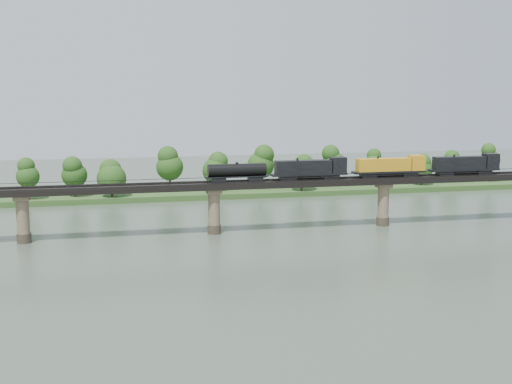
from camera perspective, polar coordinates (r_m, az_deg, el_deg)
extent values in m
plane|color=#394838|center=(114.02, -1.38, -6.95)|extent=(400.00, 400.00, 0.00)
cube|color=#2B4C1E|center=(196.11, -6.22, 0.00)|extent=(300.00, 24.00, 1.60)
cylinder|color=#473A2D|center=(142.11, -19.92, -3.87)|extent=(3.00, 3.00, 2.00)
cylinder|color=#897159|center=(141.22, -20.01, -2.09)|extent=(2.60, 2.60, 9.00)
cube|color=#897159|center=(140.54, -20.10, -0.49)|extent=(3.20, 3.20, 1.00)
cylinder|color=#473A2D|center=(142.45, -3.73, -3.31)|extent=(3.00, 3.00, 2.00)
cylinder|color=#897159|center=(141.56, -3.75, -1.53)|extent=(2.60, 2.60, 9.00)
cube|color=#897159|center=(140.89, -3.77, 0.07)|extent=(3.20, 3.20, 1.00)
cylinder|color=#473A2D|center=(153.59, 11.19, -2.56)|extent=(3.00, 3.00, 2.00)
cylinder|color=#897159|center=(152.77, 11.24, -0.91)|extent=(2.60, 2.60, 9.00)
cube|color=#897159|center=(152.14, 11.29, 0.58)|extent=(3.20, 3.20, 1.00)
cube|color=black|center=(140.70, -3.77, 0.57)|extent=(220.00, 5.00, 1.50)
cube|color=black|center=(139.84, -3.73, 0.86)|extent=(220.00, 0.12, 0.16)
cube|color=black|center=(141.31, -3.82, 0.95)|extent=(220.00, 0.12, 0.16)
cube|color=black|center=(138.14, -3.63, 1.02)|extent=(220.00, 0.10, 0.10)
cube|color=black|center=(142.84, -3.93, 1.29)|extent=(220.00, 0.10, 0.10)
cube|color=black|center=(138.19, -3.62, 0.88)|extent=(0.08, 0.08, 0.70)
cube|color=black|center=(142.89, -3.93, 1.15)|extent=(0.08, 0.08, 0.70)
cylinder|color=#382619|center=(187.43, -19.55, -0.10)|extent=(0.70, 0.70, 3.51)
sphere|color=#1C4212|center=(186.78, -19.62, 1.31)|extent=(6.31, 6.31, 6.31)
sphere|color=#1C4212|center=(186.44, -19.67, 2.20)|extent=(4.73, 4.73, 4.73)
cylinder|color=#382619|center=(188.81, -15.78, 0.12)|extent=(0.70, 0.70, 3.34)
sphere|color=#1C4212|center=(188.20, -15.84, 1.46)|extent=(7.18, 7.18, 7.18)
sphere|color=#1C4212|center=(187.87, -15.88, 2.30)|extent=(5.39, 5.39, 5.39)
cylinder|color=#382619|center=(185.87, -12.68, 0.02)|extent=(0.70, 0.70, 2.83)
sphere|color=#1C4212|center=(185.34, -12.72, 1.17)|extent=(8.26, 8.26, 8.26)
sphere|color=#1C4212|center=(185.04, -12.74, 1.89)|extent=(6.19, 6.19, 6.19)
cylinder|color=#382619|center=(192.93, -7.64, 0.65)|extent=(0.70, 0.70, 3.96)
sphere|color=#1C4212|center=(192.24, -7.68, 2.21)|extent=(8.07, 8.07, 8.07)
sphere|color=#1C4212|center=(191.88, -7.70, 3.19)|extent=(6.05, 6.05, 6.05)
cylinder|color=#382619|center=(193.09, -3.59, 0.62)|extent=(0.70, 0.70, 3.27)
sphere|color=#1C4212|center=(192.50, -3.60, 1.90)|extent=(8.03, 8.03, 8.03)
sphere|color=#1C4212|center=(192.18, -3.61, 2.71)|extent=(6.02, 6.02, 6.02)
cylinder|color=#382619|center=(196.84, 0.42, 0.89)|extent=(0.70, 0.70, 3.92)
sphere|color=#1C4212|center=(196.17, 0.42, 2.41)|extent=(8.29, 8.29, 8.29)
sphere|color=#1C4212|center=(195.82, 0.42, 3.36)|extent=(6.21, 6.21, 6.21)
cylinder|color=#382619|center=(193.02, 4.05, 0.58)|extent=(0.70, 0.70, 3.02)
sphere|color=#1C4212|center=(192.47, 4.07, 1.76)|extent=(7.74, 7.74, 7.74)
sphere|color=#1C4212|center=(192.17, 4.07, 2.51)|extent=(5.80, 5.80, 5.80)
cylinder|color=#382619|center=(205.20, 6.90, 1.14)|extent=(0.70, 0.70, 3.80)
sphere|color=#1C4212|center=(204.58, 6.93, 2.55)|extent=(7.47, 7.47, 7.47)
sphere|color=#1C4212|center=(204.25, 6.95, 3.43)|extent=(5.60, 5.60, 5.60)
cylinder|color=#382619|center=(210.37, 10.40, 1.20)|extent=(0.70, 0.70, 3.38)
sphere|color=#1C4212|center=(209.81, 10.43, 2.42)|extent=(6.23, 6.23, 6.23)
sphere|color=#1C4212|center=(209.52, 10.45, 3.18)|extent=(4.67, 4.67, 4.67)
cylinder|color=#382619|center=(210.98, 14.48, 1.00)|extent=(0.70, 0.70, 2.77)
sphere|color=#1C4212|center=(210.51, 14.52, 1.99)|extent=(7.04, 7.04, 7.04)
sphere|color=#1C4212|center=(210.26, 14.55, 2.62)|extent=(5.28, 5.28, 5.28)
cylinder|color=#382619|center=(221.75, 16.94, 1.29)|extent=(0.70, 0.70, 2.94)
sphere|color=#1C4212|center=(221.28, 16.98, 2.30)|extent=(6.73, 6.73, 6.73)
sphere|color=#1C4212|center=(221.03, 17.01, 2.93)|extent=(5.05, 5.05, 5.05)
cylinder|color=#382619|center=(224.98, 20.06, 1.37)|extent=(0.70, 0.70, 3.94)
sphere|color=#1C4212|center=(224.39, 20.14, 2.70)|extent=(6.17, 6.17, 6.17)
sphere|color=#1C4212|center=(224.09, 20.18, 3.53)|extent=(4.62, 4.62, 4.62)
cube|color=black|center=(163.78, 19.53, 1.71)|extent=(3.69, 2.21, 1.01)
cube|color=black|center=(158.64, 16.42, 1.64)|extent=(3.69, 2.21, 1.01)
cube|color=black|center=(161.08, 18.01, 1.90)|extent=(17.51, 2.77, 0.46)
cube|color=black|center=(160.19, 17.61, 2.50)|extent=(12.90, 2.49, 2.95)
cube|color=black|center=(164.48, 20.12, 2.63)|extent=(3.32, 2.77, 3.50)
cylinder|color=black|center=(161.14, 18.00, 1.72)|extent=(5.53, 1.29, 1.29)
cube|color=black|center=(154.40, 13.42, 1.57)|extent=(3.69, 2.21, 1.01)
cube|color=black|center=(150.25, 9.94, 1.48)|extent=(3.69, 2.21, 1.01)
cube|color=black|center=(152.18, 11.71, 1.76)|extent=(17.51, 2.77, 0.46)
cube|color=orange|center=(151.42, 11.26, 2.39)|extent=(12.90, 2.49, 2.95)
cube|color=orange|center=(154.91, 14.07, 2.55)|extent=(3.32, 2.77, 3.50)
cylinder|color=black|center=(152.24, 11.71, 1.58)|extent=(5.53, 1.29, 1.29)
cube|color=black|center=(146.99, 6.62, 1.39)|extent=(3.69, 2.21, 1.01)
cube|color=black|center=(143.99, 2.80, 1.28)|extent=(3.69, 2.21, 1.01)
cube|color=black|center=(145.32, 4.73, 1.59)|extent=(17.51, 2.77, 0.46)
cube|color=black|center=(144.71, 4.22, 2.24)|extent=(12.90, 2.49, 2.95)
cube|color=black|center=(147.28, 7.32, 2.42)|extent=(3.32, 2.77, 3.50)
cylinder|color=black|center=(145.39, 4.73, 1.39)|extent=(5.53, 1.29, 1.29)
cube|color=black|center=(142.23, -0.06, 1.19)|extent=(3.23, 2.03, 1.01)
cube|color=black|center=(140.68, -3.36, 1.09)|extent=(3.23, 2.03, 1.01)
cube|color=black|center=(141.31, -1.71, 1.38)|extent=(13.83, 2.21, 0.28)
cylinder|color=black|center=(141.12, -1.71, 1.98)|extent=(12.90, 2.77, 2.77)
cylinder|color=black|center=(140.95, -1.71, 2.57)|extent=(0.65, 0.65, 0.46)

